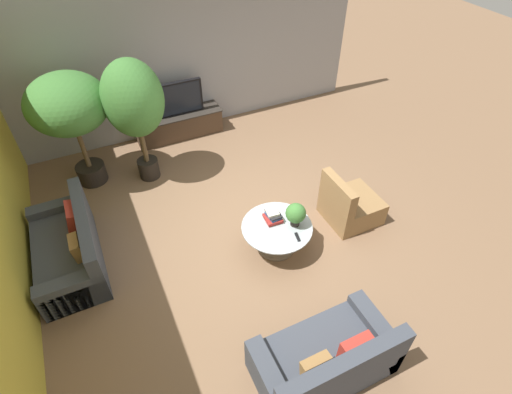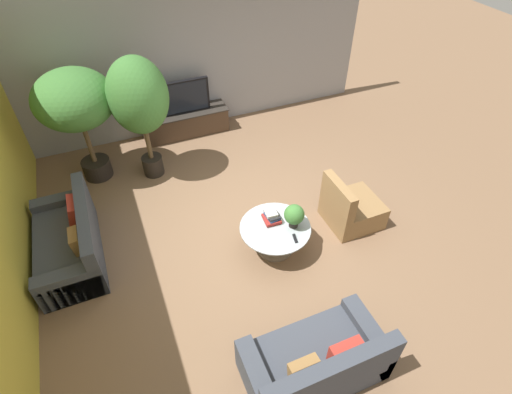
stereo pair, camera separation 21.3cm
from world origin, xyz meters
TOP-DOWN VIEW (x-y plane):
  - ground_plane at (0.00, 0.00)m, footprint 24.00×24.00m
  - back_wall_stone at (0.00, 3.26)m, footprint 7.40×0.12m
  - media_console at (-0.29, 2.94)m, footprint 1.75×0.50m
  - television at (-0.29, 2.94)m, footprint 1.09×0.13m
  - coffee_table at (0.10, -0.59)m, footprint 1.03×1.03m
  - couch_by_wall at (-2.66, 0.40)m, footprint 0.84×1.74m
  - couch_near_entry at (-0.28, -2.50)m, footprint 1.57×0.84m
  - armchair_wicker at (1.43, -0.54)m, footprint 0.80×0.76m
  - potted_palm_tall at (-2.13, 2.22)m, footprint 1.27×1.27m
  - potted_palm_corner at (-1.18, 1.90)m, footprint 0.97×0.97m
  - potted_plant_tabletop at (0.35, -0.66)m, footprint 0.29×0.29m
  - book_stack at (0.11, -0.44)m, footprint 0.26×0.28m
  - remote_black at (0.26, -0.90)m, footprint 0.07×0.16m

SIDE VIEW (x-z plane):
  - ground_plane at x=0.00m, z-range 0.00..0.00m
  - media_console at x=-0.29m, z-range 0.01..0.50m
  - armchair_wicker at x=1.43m, z-range -0.16..0.70m
  - couch_near_entry at x=-0.28m, z-range -0.14..0.70m
  - couch_by_wall at x=-2.66m, z-range -0.14..0.70m
  - coffee_table at x=0.10m, z-range 0.09..0.54m
  - remote_black at x=0.26m, z-range 0.45..0.47m
  - book_stack at x=0.11m, z-range 0.44..0.61m
  - potted_plant_tabletop at x=0.35m, z-range 0.48..0.85m
  - television at x=-0.29m, z-range 0.49..1.16m
  - potted_palm_tall at x=-2.13m, z-range 0.46..2.47m
  - back_wall_stone at x=0.00m, z-range 0.00..3.00m
  - potted_palm_corner at x=-1.18m, z-range 0.40..2.60m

